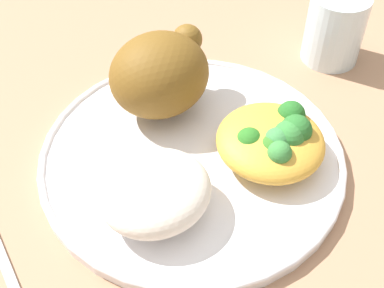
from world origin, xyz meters
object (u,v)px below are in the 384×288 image
(rice_pile, at_px, (155,192))
(water_glass, at_px, (335,28))
(roasted_chicken, at_px, (160,73))
(mac_cheese_with_broccoli, at_px, (273,140))
(plate, at_px, (192,156))

(rice_pile, distance_m, water_glass, 0.29)
(roasted_chicken, distance_m, water_glass, 0.21)
(roasted_chicken, height_order, water_glass, roasted_chicken)
(rice_pile, bearing_deg, water_glass, 15.00)
(roasted_chicken, xyz_separation_m, rice_pile, (-0.07, -0.10, -0.02))
(roasted_chicken, height_order, mac_cheese_with_broccoli, roasted_chicken)
(roasted_chicken, relative_size, water_glass, 1.34)
(mac_cheese_with_broccoli, bearing_deg, water_glass, 27.57)
(water_glass, bearing_deg, rice_pile, -165.00)
(plate, relative_size, mac_cheese_with_broccoli, 2.87)
(rice_pile, xyz_separation_m, water_glass, (0.28, 0.07, 0.00))
(plate, bearing_deg, roasted_chicken, 79.84)
(mac_cheese_with_broccoli, bearing_deg, plate, 141.99)
(roasted_chicken, bearing_deg, rice_pile, -125.17)
(plate, height_order, water_glass, water_glass)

